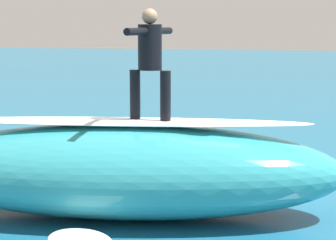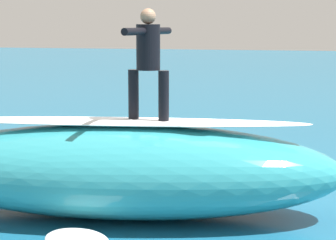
# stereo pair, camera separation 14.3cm
# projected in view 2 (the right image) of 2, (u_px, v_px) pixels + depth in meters

# --- Properties ---
(ground_plane) EXTENTS (120.00, 120.00, 0.00)m
(ground_plane) POSITION_uv_depth(u_px,v_px,m) (191.00, 191.00, 10.95)
(ground_plane) COLOR #196084
(wave_crest) EXTENTS (7.05, 3.26, 1.45)m
(wave_crest) POSITION_uv_depth(u_px,v_px,m) (122.00, 170.00, 9.48)
(wave_crest) COLOR teal
(wave_crest) RESTS_ON ground_plane
(wave_foam_lip) EXTENTS (5.82, 1.68, 0.08)m
(wave_foam_lip) POSITION_uv_depth(u_px,v_px,m) (122.00, 122.00, 9.36)
(wave_foam_lip) COLOR white
(wave_foam_lip) RESTS_ON wave_crest
(surfboard_riding) EXTENTS (2.15, 0.80, 0.08)m
(surfboard_riding) POSITION_uv_depth(u_px,v_px,m) (149.00, 122.00, 9.33)
(surfboard_riding) COLOR silver
(surfboard_riding) RESTS_ON wave_crest
(surfer_riding) EXTENTS (0.66, 1.58, 1.67)m
(surfer_riding) POSITION_uv_depth(u_px,v_px,m) (148.00, 56.00, 9.17)
(surfer_riding) COLOR black
(surfer_riding) RESTS_ON surfboard_riding
(surfboard_paddling) EXTENTS (1.07, 2.30, 0.06)m
(surfboard_paddling) POSITION_uv_depth(u_px,v_px,m) (181.00, 158.00, 13.51)
(surfboard_paddling) COLOR yellow
(surfboard_paddling) RESTS_ON ground_plane
(surfer_paddling) EXTENTS (0.63, 1.62, 0.29)m
(surfer_paddling) POSITION_uv_depth(u_px,v_px,m) (179.00, 152.00, 13.38)
(surfer_paddling) COLOR black
(surfer_paddling) RESTS_ON surfboard_paddling
(foam_patch_mid) EXTENTS (1.28, 1.20, 0.16)m
(foam_patch_mid) POSITION_uv_depth(u_px,v_px,m) (77.00, 240.00, 8.24)
(foam_patch_mid) COLOR white
(foam_patch_mid) RESTS_ON ground_plane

